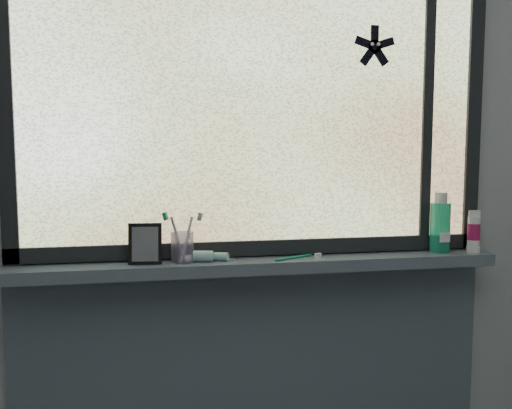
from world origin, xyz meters
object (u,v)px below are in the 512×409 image
(mouthwash_bottle, at_px, (440,223))
(cream_tube, at_px, (474,230))
(toothbrush_cup, at_px, (182,247))
(vanity_mirror, at_px, (145,244))

(mouthwash_bottle, distance_m, cream_tube, 0.12)
(toothbrush_cup, distance_m, mouthwash_bottle, 0.89)
(vanity_mirror, distance_m, mouthwash_bottle, 1.01)
(vanity_mirror, bearing_deg, cream_tube, 6.26)
(vanity_mirror, relative_size, mouthwash_bottle, 0.75)
(mouthwash_bottle, bearing_deg, vanity_mirror, -179.46)
(vanity_mirror, height_order, mouthwash_bottle, mouthwash_bottle)
(toothbrush_cup, xyz_separation_m, cream_tube, (1.01, -0.02, 0.03))
(vanity_mirror, bearing_deg, toothbrush_cup, 12.12)
(toothbrush_cup, relative_size, mouthwash_bottle, 0.56)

